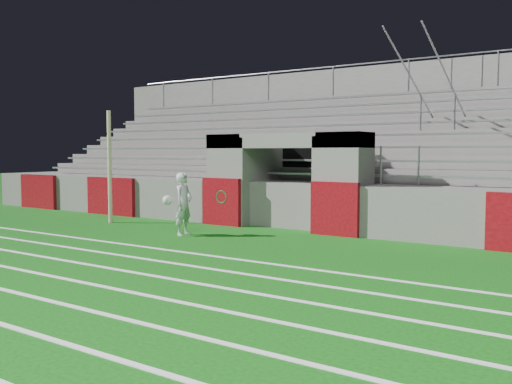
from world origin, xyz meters
The scene contains 5 objects.
ground centered at (0.00, 0.00, 0.00)m, with size 90.00×90.00×0.00m, color #0D4E0D.
field_post centered at (-4.88, 1.52, 1.66)m, with size 0.12×0.12×3.31m, color #C5BA92.
stadium_structure centered at (0.00, 7.97, 1.49)m, with size 26.00×8.48×5.42m.
goalkeeper_with_ball centered at (-1.36, 0.83, 0.79)m, with size 0.67×0.68×1.58m.
hose_coil centered at (-1.75, 2.94, 0.80)m, with size 0.57×0.14×0.57m.
Camera 1 is at (8.28, -9.79, 2.09)m, focal length 40.00 mm.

